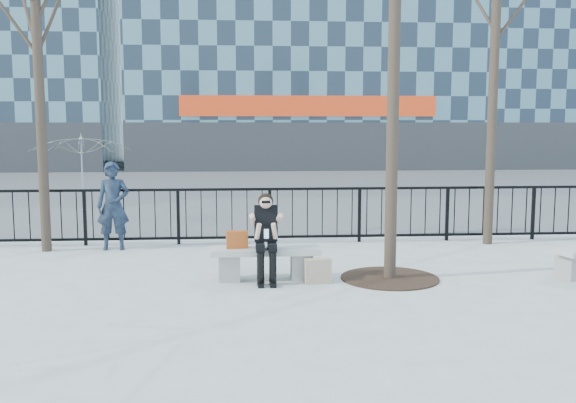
{
  "coord_description": "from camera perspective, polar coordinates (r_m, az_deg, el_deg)",
  "views": [
    {
      "loc": [
        -0.37,
        -9.58,
        2.38
      ],
      "look_at": [
        0.4,
        0.8,
        1.1
      ],
      "focal_mm": 40.0,
      "sensor_mm": 36.0,
      "label": 1
    }
  ],
  "objects": [
    {
      "name": "shopping_bag",
      "position": [
        9.61,
        2.65,
        -6.2
      ],
      "size": [
        0.41,
        0.19,
        0.37
      ],
      "primitive_type": "cube",
      "rotation": [
        0.0,
        0.0,
        0.13
      ],
      "color": "#CCB290",
      "rests_on": "ground"
    },
    {
      "name": "bench_main",
      "position": [
        9.81,
        -1.99,
        -5.23
      ],
      "size": [
        1.65,
        0.46,
        0.49
      ],
      "color": "gray",
      "rests_on": "ground"
    },
    {
      "name": "railing",
      "position": [
        12.72,
        -2.53,
        -1.25
      ],
      "size": [
        14.0,
        0.06,
        1.1
      ],
      "color": "black",
      "rests_on": "ground"
    },
    {
      "name": "seated_woman",
      "position": [
        9.58,
        -1.96,
        -3.27
      ],
      "size": [
        0.5,
        0.64,
        1.34
      ],
      "color": "black",
      "rests_on": "ground"
    },
    {
      "name": "standing_man",
      "position": [
        12.46,
        -15.28,
        -0.38
      ],
      "size": [
        0.63,
        0.44,
        1.66
      ],
      "primitive_type": "imported",
      "rotation": [
        0.0,
        0.0,
        0.06
      ],
      "color": "black",
      "rests_on": "ground"
    },
    {
      "name": "ground",
      "position": [
        9.88,
        -1.99,
        -6.93
      ],
      "size": [
        120.0,
        120.0,
        0.0
      ],
      "primitive_type": "plane",
      "color": "gray",
      "rests_on": "ground"
    },
    {
      "name": "tree_grate",
      "position": [
        10.03,
        9.02,
        -6.73
      ],
      "size": [
        1.5,
        1.5,
        0.02
      ],
      "primitive_type": "cylinder",
      "color": "black",
      "rests_on": "ground"
    },
    {
      "name": "vendor_umbrella",
      "position": [
        15.95,
        -17.79,
        1.97
      ],
      "size": [
        2.88,
        2.92,
        2.14
      ],
      "primitive_type": "imported",
      "rotation": [
        0.0,
        0.0,
        0.27
      ],
      "color": "gold",
      "rests_on": "ground"
    },
    {
      "name": "street_surface",
      "position": [
        24.7,
        -3.36,
        1.47
      ],
      "size": [
        60.0,
        23.0,
        0.01
      ],
      "primitive_type": "cube",
      "color": "#474747",
      "rests_on": "ground"
    },
    {
      "name": "handbag",
      "position": [
        9.76,
        -4.56,
        -3.38
      ],
      "size": [
        0.34,
        0.18,
        0.27
      ],
      "primitive_type": "cube",
      "rotation": [
        0.0,
        0.0,
        0.1
      ],
      "color": "#A84314",
      "rests_on": "bench_main"
    }
  ]
}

